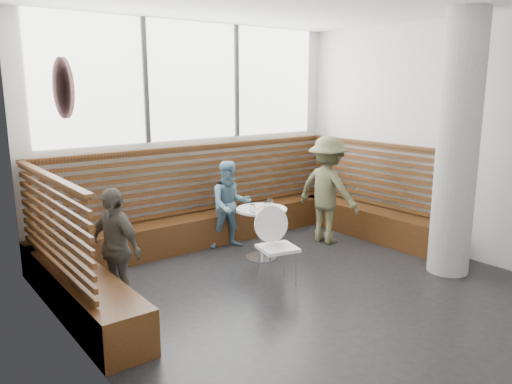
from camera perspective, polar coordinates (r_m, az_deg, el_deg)
room at (r=5.45m, az=6.40°, el=4.44°), size 5.00×5.00×3.20m
booth at (r=7.05m, az=-3.83°, el=-3.66°), size 5.00×2.50×1.44m
concrete_column at (r=6.53m, az=22.05°, el=4.89°), size 0.50×0.50×3.20m
wall_art at (r=4.47m, az=-21.20°, el=11.03°), size 0.03×0.50×0.50m
cafe_table at (r=6.73m, az=0.65°, el=-3.54°), size 0.68×0.68×0.70m
cafe_chair at (r=5.92m, az=2.05°, el=-5.46°), size 0.44×0.43×0.91m
adult_man at (r=7.48m, az=8.21°, el=0.24°), size 0.74×1.11×1.60m
child_back at (r=7.19m, az=-2.96°, el=-1.46°), size 0.74×0.66×1.27m
child_left at (r=5.49m, az=-15.84°, el=-6.15°), size 0.51×0.81×1.29m
plate_near at (r=6.68m, az=-0.45°, el=-1.83°), size 0.20×0.20×0.01m
plate_far at (r=6.84m, az=0.35°, el=-1.50°), size 0.20×0.20×0.01m
glass_left at (r=6.46m, az=-0.41°, el=-1.89°), size 0.07×0.07×0.11m
glass_mid at (r=6.64m, az=1.20°, el=-1.52°), size 0.07×0.07×0.11m
glass_right at (r=6.80m, az=1.59°, el=-1.16°), size 0.07×0.07×0.11m
menu_card at (r=6.63m, az=2.01°, el=-2.00°), size 0.21×0.17×0.00m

